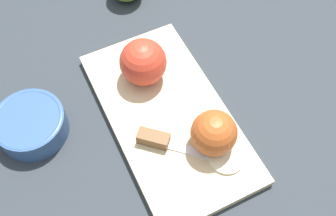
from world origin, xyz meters
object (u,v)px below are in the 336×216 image
Objects in this scene: knife at (157,140)px; bowl at (31,124)px; apple_half_left at (143,62)px; apple_half_right at (214,133)px.

bowl reaches higher than knife.
apple_half_left is at bearing 116.26° from knife.
apple_half_left is 1.11× the size of apple_half_right.
apple_half_left is at bearing 85.85° from bowl.
bowl is (-0.21, -0.25, -0.03)m from apple_half_right.
apple_half_left reaches higher than knife.
apple_half_right reaches higher than knife.
apple_half_left is 0.79× the size of knife.
knife is at bearing 23.37° from apple_half_right.
bowl is at bearing -160.55° from apple_half_left.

